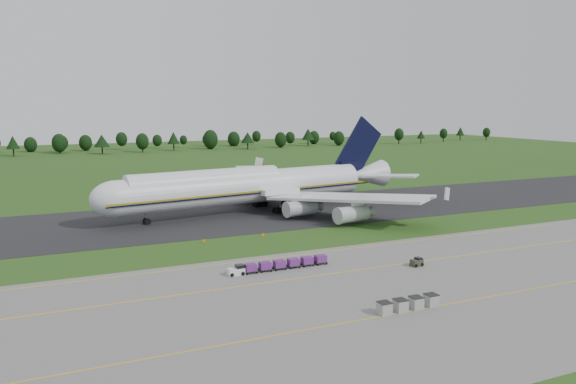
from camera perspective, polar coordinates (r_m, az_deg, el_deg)
name	(u,v)px	position (r m, az deg, el deg)	size (l,w,h in m)	color
ground	(279,242)	(107.00, -0.93, -5.11)	(600.00, 600.00, 0.00)	#234615
apron	(378,297)	(78.20, 9.12, -10.53)	(300.00, 52.00, 0.06)	slate
taxiway	(232,216)	(132.57, -5.72, -2.40)	(300.00, 40.00, 0.08)	black
apron_markings	(351,282)	(83.82, 6.46, -9.11)	(300.00, 30.20, 0.01)	#EDAC0D
tree_line	(71,142)	(317.10, -21.21, 4.74)	(529.54, 21.89, 11.96)	black
aircraft	(252,186)	(135.68, -3.67, 0.66)	(81.36, 78.12, 22.75)	silver
baggage_train	(278,265)	(89.27, -1.07, -7.40)	(16.77, 1.52, 1.46)	silver
utility_cart	(417,263)	(93.61, 12.93, -7.02)	(2.10, 1.43, 1.08)	#2E3122
uld_row	(408,304)	(74.13, 12.12, -11.06)	(8.78, 1.58, 1.56)	gray
edge_markers	(234,238)	(109.38, -5.52, -4.69)	(12.48, 0.30, 0.60)	orange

